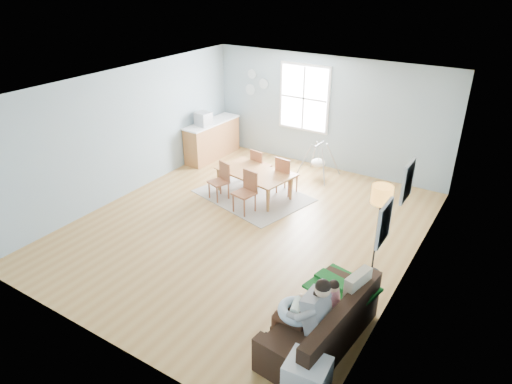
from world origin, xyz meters
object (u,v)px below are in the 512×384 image
Objects in this scene: toddler at (327,296)px; sofa at (323,327)px; storage_cube at (306,379)px; baby_swing at (318,162)px; father at (306,312)px; chair_ne at (285,174)px; monitor at (203,119)px; floor_lamp at (381,202)px; chair_nw at (259,165)px; dining_table at (253,184)px; counter at (212,139)px; chair_se at (247,189)px; chair_sw at (221,179)px.

sofa is at bearing -73.61° from toddler.
baby_swing is (-2.54, 5.69, 0.10)m from storage_cube.
father reaches higher than baby_swing.
baby_swing is at bearing 79.94° from chair_ne.
chair_ne is 2.27× the size of monitor.
floor_lamp reaches higher than storage_cube.
chair_ne is at bearing -12.11° from monitor.
floor_lamp is at bearing -30.20° from chair_nw.
dining_table is 2.49m from counter.
counter is (-5.15, 4.31, -0.15)m from toddler.
counter is at bearing -173.42° from baby_swing.
chair_ne is at bearing -100.06° from baby_swing.
chair_se is at bearing 140.08° from toddler.
storage_cube is at bearing -77.16° from toddler.
storage_cube is at bearing -65.96° from baby_swing.
chair_nw is at bearing 111.51° from chair_se.
chair_se is at bearing -102.36° from baby_swing.
sofa is 4.42m from chair_ne.
chair_nw is 0.82m from chair_ne.
monitor is 3.03m from baby_swing.
monitor is at bearing 156.00° from floor_lamp.
sofa is at bearing -54.47° from chair_ne.
floor_lamp is 1.86× the size of baby_swing.
dining_table is 1.88× the size of baby_swing.
toddler is 0.41× the size of counter.
chair_sw is (-3.67, 0.89, -0.87)m from floor_lamp.
father is 1.52× the size of chair_nw.
storage_cube is 0.67× the size of chair_sw.
father is at bearing -119.51° from sofa.
baby_swing is at bearing 12.93° from monitor.
chair_sw and chair_nw have the same top height.
toddler reaches higher than chair_ne.
father is 1.44× the size of baby_swing.
storage_cube is at bearing -86.82° from floor_lamp.
counter reaches higher than baby_swing.
chair_se reaches higher than baby_swing.
baby_swing is at bearing 45.29° from chair_nw.
chair_nw is 0.93× the size of chair_ne.
father is at bearing -45.78° from chair_se.
father is at bearing -95.00° from floor_lamp.
monitor is (-5.24, 2.33, -0.19)m from floor_lamp.
chair_sw is at bearing -104.17° from chair_nw.
floor_lamp is (0.09, 1.64, 0.68)m from toddler.
chair_nw is 0.95× the size of baby_swing.
father is 3.89m from chair_se.
chair_se is at bearing -13.72° from chair_sw.
chair_nw is at bearing 131.43° from sofa.
chair_nw is 0.46× the size of counter.
chair_se is 3.06m from counter.
floor_lamp reaches higher than sofa.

